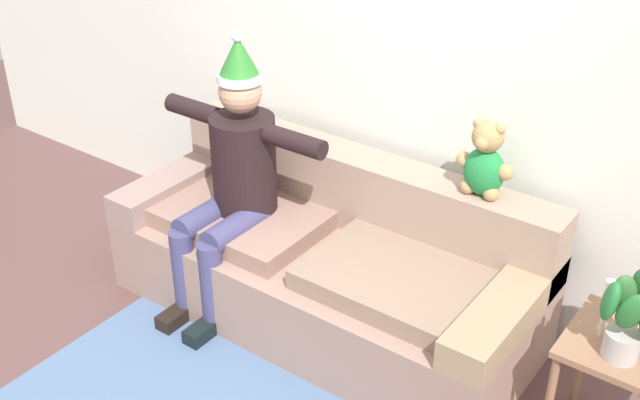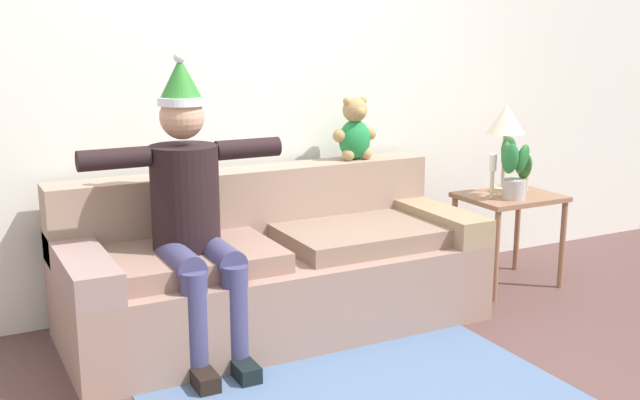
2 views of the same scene
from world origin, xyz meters
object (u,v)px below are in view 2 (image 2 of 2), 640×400
at_px(candle_tall, 493,170).
at_px(person_seated, 191,207).
at_px(table_lamp, 506,123).
at_px(couch, 271,268).
at_px(teddy_bear, 355,131).
at_px(side_table, 509,209).
at_px(candle_short, 527,167).
at_px(potted_plant, 514,168).

bearing_deg(candle_tall, person_seated, -177.97).
bearing_deg(person_seated, table_lamp, 4.96).
xyz_separation_m(couch, teddy_bear, (0.69, 0.29, 0.68)).
relative_size(side_table, table_lamp, 1.07).
xyz_separation_m(couch, candle_tall, (1.44, -0.10, 0.44)).
relative_size(couch, side_table, 3.82).
xyz_separation_m(couch, candle_short, (1.76, -0.04, 0.42)).
bearing_deg(side_table, teddy_bear, 158.13).
bearing_deg(potted_plant, couch, 173.50).
bearing_deg(potted_plant, table_lamp, 67.05).
height_order(couch, candle_tall, candle_tall).
relative_size(couch, candle_tall, 8.34).
bearing_deg(table_lamp, candle_short, -20.69).
distance_m(table_lamp, candle_tall, 0.34).
xyz_separation_m(person_seated, table_lamp, (2.11, 0.18, 0.27)).
relative_size(person_seated, table_lamp, 2.72).
relative_size(teddy_bear, side_table, 0.65).
bearing_deg(candle_short, candle_tall, -169.69).
bearing_deg(side_table, table_lamp, 78.73).
distance_m(side_table, table_lamp, 0.53).
bearing_deg(couch, side_table, -2.82).
xyz_separation_m(teddy_bear, table_lamp, (0.93, -0.27, 0.02)).
xyz_separation_m(teddy_bear, potted_plant, (0.85, -0.46, -0.22)).
bearing_deg(table_lamp, candle_tall, -147.95).
height_order(couch, potted_plant, potted_plant).
bearing_deg(couch, candle_short, -1.26).
height_order(person_seated, potted_plant, person_seated).
bearing_deg(couch, table_lamp, 0.58).
bearing_deg(candle_tall, potted_plant, -36.68).
bearing_deg(teddy_bear, table_lamp, -16.23).
bearing_deg(side_table, potted_plant, -122.79).
distance_m(table_lamp, candle_short, 0.32).
height_order(person_seated, teddy_bear, person_seated).
distance_m(side_table, potted_plant, 0.31).
relative_size(couch, potted_plant, 5.84).
bearing_deg(candle_short, couch, 178.74).
xyz_separation_m(person_seated, potted_plant, (2.03, -0.01, 0.02)).
height_order(table_lamp, candle_tall, table_lamp).
bearing_deg(side_table, candle_tall, -173.09).
distance_m(side_table, candle_short, 0.30).
height_order(couch, table_lamp, table_lamp).
relative_size(teddy_bear, potted_plant, 0.99).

